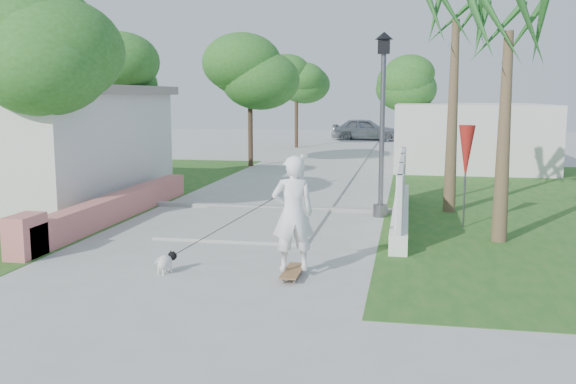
% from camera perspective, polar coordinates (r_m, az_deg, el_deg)
% --- Properties ---
extents(ground, '(90.00, 90.00, 0.00)m').
position_cam_1_polar(ground, '(11.16, -8.29, -6.84)').
color(ground, '#B7B7B2').
rests_on(ground, ground).
extents(path_strip, '(3.20, 36.00, 0.06)m').
position_cam_1_polar(path_strip, '(30.51, 3.98, 3.06)').
color(path_strip, '#B7B7B2').
rests_on(path_strip, ground).
extents(curb, '(6.50, 0.25, 0.10)m').
position_cam_1_polar(curb, '(16.80, -1.65, -1.37)').
color(curb, '#999993').
rests_on(curb, ground).
extents(grass_left, '(8.00, 20.00, 0.01)m').
position_cam_1_polar(grass_left, '(21.20, -19.25, 0.11)').
color(grass_left, '#22591C').
rests_on(grass_left, ground).
extents(grass_right, '(8.00, 20.00, 0.01)m').
position_cam_1_polar(grass_right, '(18.72, 21.20, -1.06)').
color(grass_right, '#22591C').
rests_on(grass_right, ground).
extents(pink_wall, '(0.45, 8.20, 0.80)m').
position_cam_1_polar(pink_wall, '(15.55, -15.60, -1.51)').
color(pink_wall, '#C66665').
rests_on(pink_wall, ground).
extents(lattice_fence, '(0.35, 7.00, 1.50)m').
position_cam_1_polar(lattice_fence, '(15.35, 10.02, -0.57)').
color(lattice_fence, white).
rests_on(lattice_fence, ground).
extents(building_right, '(6.00, 8.00, 2.60)m').
position_cam_1_polar(building_right, '(28.31, 15.71, 4.92)').
color(building_right, silver).
rests_on(building_right, ground).
extents(street_lamp, '(0.44, 0.44, 4.44)m').
position_cam_1_polar(street_lamp, '(15.68, 8.39, 6.57)').
color(street_lamp, '#59595E').
rests_on(street_lamp, ground).
extents(bollard, '(0.14, 0.14, 1.09)m').
position_cam_1_polar(bollard, '(20.57, 1.27, 1.97)').
color(bollard, white).
rests_on(bollard, ground).
extents(patio_umbrella, '(0.36, 0.36, 2.30)m').
position_cam_1_polar(patio_umbrella, '(14.77, 15.56, 3.36)').
color(patio_umbrella, '#59595E').
rests_on(patio_umbrella, ground).
extents(tree_left_near, '(3.60, 3.60, 5.28)m').
position_cam_1_polar(tree_left_near, '(15.42, -21.11, 11.26)').
color(tree_left_near, '#4C3826').
rests_on(tree_left_near, ground).
extents(tree_left_mid, '(3.20, 3.20, 4.85)m').
position_cam_1_polar(tree_left_mid, '(20.72, -15.36, 9.79)').
color(tree_left_mid, '#4C3826').
rests_on(tree_left_mid, ground).
extents(tree_path_left, '(3.40, 3.40, 5.23)m').
position_cam_1_polar(tree_path_left, '(26.96, -3.37, 10.41)').
color(tree_path_left, '#4C3826').
rests_on(tree_path_left, ground).
extents(tree_path_right, '(3.00, 3.00, 4.79)m').
position_cam_1_polar(tree_path_right, '(30.15, 10.22, 9.48)').
color(tree_path_right, '#4C3826').
rests_on(tree_path_right, ground).
extents(tree_path_far, '(3.20, 3.20, 5.17)m').
position_cam_1_polar(tree_path_far, '(36.70, 0.78, 9.93)').
color(tree_path_far, '#4C3826').
rests_on(tree_path_far, ground).
extents(palm_far, '(1.80, 1.80, 5.30)m').
position_cam_1_polar(palm_far, '(16.76, 14.68, 13.56)').
color(palm_far, brown).
rests_on(palm_far, ground).
extents(palm_near, '(1.80, 1.80, 4.70)m').
position_cam_1_polar(palm_near, '(13.52, 19.01, 12.38)').
color(palm_near, brown).
rests_on(palm_near, ground).
extents(skateboarder, '(2.55, 1.02, 2.00)m').
position_cam_1_polar(skateboarder, '(10.40, -0.46, -2.14)').
color(skateboarder, olive).
rests_on(skateboarder, ground).
extents(dog, '(0.36, 0.50, 0.36)m').
position_cam_1_polar(dog, '(10.99, -10.80, -6.09)').
color(dog, white).
rests_on(dog, ground).
extents(parked_car, '(4.38, 1.79, 1.49)m').
position_cam_1_polar(parked_car, '(42.69, 6.89, 5.55)').
color(parked_car, '#B1B3B9').
rests_on(parked_car, ground).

